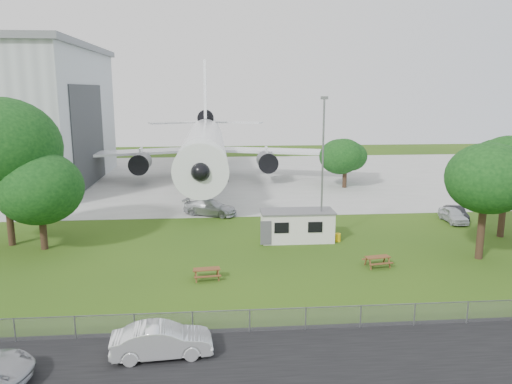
{
  "coord_description": "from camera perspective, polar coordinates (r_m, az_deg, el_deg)",
  "views": [
    {
      "loc": [
        -0.76,
        -33.88,
        12.65
      ],
      "look_at": [
        2.84,
        8.0,
        4.0
      ],
      "focal_mm": 35.0,
      "sensor_mm": 36.0,
      "label": 1
    }
  ],
  "objects": [
    {
      "name": "car_ne_sedan",
      "position": [
        53.29,
        21.9,
        -2.24
      ],
      "size": [
        1.89,
        4.08,
        1.3
      ],
      "primitive_type": "imported",
      "rotation": [
        0.0,
        0.0,
        -0.14
      ],
      "color": "black",
      "rests_on": "ground"
    },
    {
      "name": "airliner",
      "position": [
        70.14,
        -5.92,
        5.53
      ],
      "size": [
        46.36,
        47.73,
        17.69
      ],
      "color": "white",
      "rests_on": "ground"
    },
    {
      "name": "tree_west_small",
      "position": [
        42.84,
        -23.54,
        0.76
      ],
      "size": [
        6.81,
        6.81,
        8.71
      ],
      "color": "#382619",
      "rests_on": "ground"
    },
    {
      "name": "ground",
      "position": [
        36.17,
        -3.44,
        -8.86
      ],
      "size": [
        160.0,
        160.0,
        0.0
      ],
      "primitive_type": "plane",
      "color": "#3B5D15"
    },
    {
      "name": "car_centre_sedan",
      "position": [
        25.43,
        -10.72,
        -16.38
      ],
      "size": [
        4.96,
        2.09,
        1.59
      ],
      "primitive_type": "imported",
      "rotation": [
        0.0,
        0.0,
        1.66
      ],
      "color": "white",
      "rests_on": "ground"
    },
    {
      "name": "concrete_apron",
      "position": [
        72.99,
        -4.24,
        1.63
      ],
      "size": [
        120.0,
        46.0,
        0.03
      ],
      "primitive_type": "cube",
      "color": "#B7B7B2",
      "rests_on": "ground"
    },
    {
      "name": "tree_west_big",
      "position": [
        44.79,
        -26.95,
        4.07
      ],
      "size": [
        9.63,
        9.63,
        12.56
      ],
      "color": "#382619",
      "rests_on": "ground"
    },
    {
      "name": "tree_east_front",
      "position": [
        40.58,
        24.79,
        1.4
      ],
      "size": [
        6.31,
        6.31,
        9.37
      ],
      "color": "#382619",
      "rests_on": "ground"
    },
    {
      "name": "tree_far_apron",
      "position": [
        65.87,
        10.18,
        4.18
      ],
      "size": [
        5.56,
        5.56,
        7.12
      ],
      "color": "#382619",
      "rests_on": "ground"
    },
    {
      "name": "car_apron_van",
      "position": [
        51.3,
        -5.26,
        -1.78
      ],
      "size": [
        5.96,
        4.23,
        1.6
      ],
      "primitive_type": "imported",
      "rotation": [
        0.0,
        0.0,
        1.17
      ],
      "color": "#B7B9BE",
      "rests_on": "ground"
    },
    {
      "name": "picnic_east",
      "position": [
        37.8,
        13.68,
        -8.27
      ],
      "size": [
        2.03,
        1.79,
        0.76
      ],
      "primitive_type": null,
      "rotation": [
        0.0,
        0.0,
        0.17
      ],
      "color": "brown",
      "rests_on": "ground"
    },
    {
      "name": "fence",
      "position": [
        27.48,
        -2.88,
        -15.8
      ],
      "size": [
        58.0,
        0.04,
        1.3
      ],
      "primitive_type": "cube",
      "color": "gray",
      "rests_on": "ground"
    },
    {
      "name": "site_cabin",
      "position": [
        42.62,
        4.74,
        -3.84
      ],
      "size": [
        6.76,
        2.74,
        2.62
      ],
      "color": "silver",
      "rests_on": "ground"
    },
    {
      "name": "lamp_mast",
      "position": [
        41.6,
        7.6,
        2.33
      ],
      "size": [
        0.16,
        0.16,
        12.0
      ],
      "primitive_type": "cylinder",
      "color": "slate",
      "rests_on": "ground"
    },
    {
      "name": "car_ne_hatch",
      "position": [
        52.04,
        21.62,
        -2.48
      ],
      "size": [
        1.78,
        4.17,
        1.4
      ],
      "primitive_type": "imported",
      "rotation": [
        0.0,
        0.0,
        -0.03
      ],
      "color": "silver",
      "rests_on": "ground"
    },
    {
      "name": "tree_east_back",
      "position": [
        47.7,
        26.74,
        2.17
      ],
      "size": [
        6.5,
        6.5,
        9.11
      ],
      "color": "#382619",
      "rests_on": "ground"
    },
    {
      "name": "picnic_west",
      "position": [
        34.59,
        -5.63,
        -9.88
      ],
      "size": [
        1.96,
        1.69,
        0.76
      ],
      "primitive_type": null,
      "rotation": [
        0.0,
        0.0,
        0.11
      ],
      "color": "brown",
      "rests_on": "ground"
    },
    {
      "name": "asphalt_strip",
      "position": [
        24.42,
        -2.56,
        -19.56
      ],
      "size": [
        120.0,
        8.0,
        0.02
      ],
      "primitive_type": "cube",
      "color": "black",
      "rests_on": "ground"
    }
  ]
}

